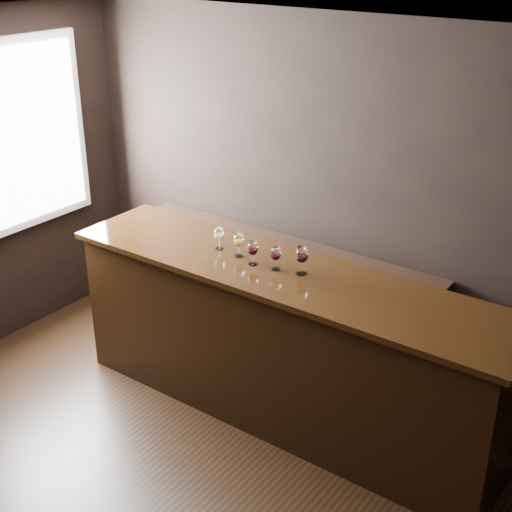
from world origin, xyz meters
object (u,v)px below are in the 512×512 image
Objects in this scene: glass_white at (219,235)px; glass_red_b at (276,254)px; back_bar_shelf at (279,299)px; glass_amber at (239,241)px; glass_red_a at (253,249)px; glass_red_c at (302,255)px; bar_counter at (283,347)px.

glass_red_b is at bearing -4.28° from glass_white.
back_bar_shelf is at bearing 122.04° from glass_red_b.
back_bar_shelf is at bearing 98.83° from glass_amber.
glass_red_b is (0.53, -0.04, 0.00)m from glass_white.
glass_red_a is 0.18m from glass_red_b.
glass_red_b is 0.84× the size of glass_red_c.
glass_amber is (0.19, -0.02, 0.01)m from glass_white.
glass_amber is 0.52m from glass_red_c.
bar_counter is 0.73m from glass_red_b.
glass_white is 0.19m from glass_amber.
glass_amber is 1.05× the size of glass_red_b.
glass_red_c is at bearing 15.02° from glass_red_b.
glass_red_c is (0.12, 0.04, 0.75)m from bar_counter.
back_bar_shelf is (-0.51, 0.70, -0.07)m from bar_counter.
glass_red_c reaches higher than back_bar_shelf.
glass_amber reaches higher than bar_counter.
glass_red_b is 0.19m from glass_red_c.
back_bar_shelf is at bearing 82.70° from glass_white.
back_bar_shelf is at bearing 133.33° from glass_red_c.
glass_red_a is at bearing -69.94° from back_bar_shelf.
glass_amber is (0.11, -0.69, 0.80)m from back_bar_shelf.
glass_red_a is (0.27, -0.74, 0.80)m from back_bar_shelf.
bar_counter reaches higher than back_bar_shelf.
glass_red_c is (0.18, 0.05, 0.02)m from glass_red_b.
glass_red_b reaches higher than glass_white.
back_bar_shelf is at bearing 110.06° from glass_red_a.
glass_white is 0.95× the size of glass_red_a.
glass_red_c is (0.71, 0.01, 0.02)m from glass_white.
back_bar_shelf is 15.56× the size of glass_red_a.
glass_red_a is (0.16, -0.05, -0.00)m from glass_amber.
bar_counter is 15.78× the size of glass_red_c.
glass_red_b is at bearing 7.96° from glass_red_a.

